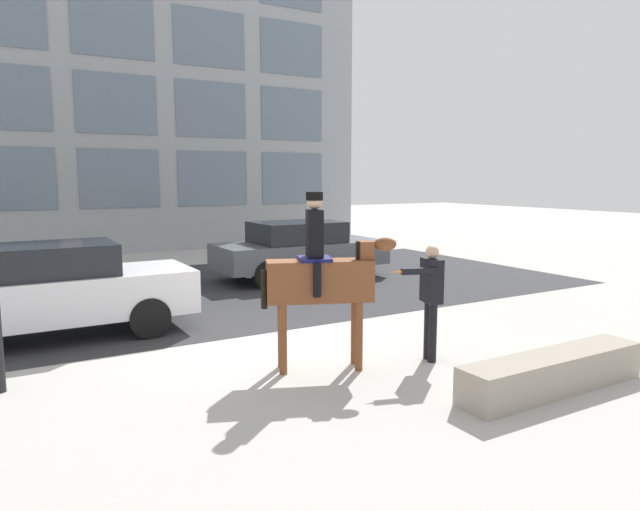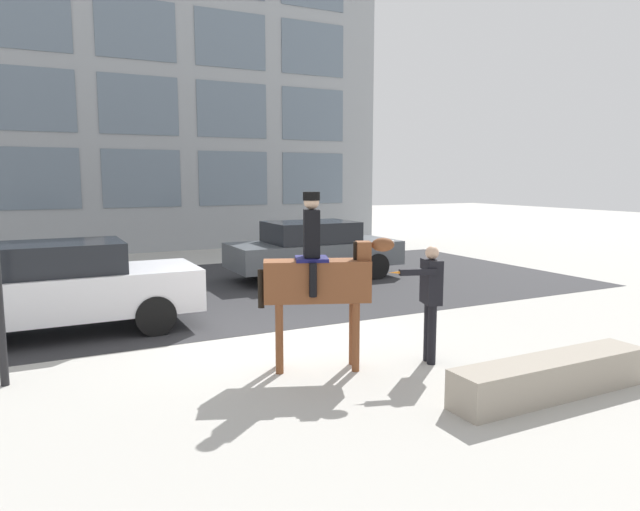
{
  "view_description": "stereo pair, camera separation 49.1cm",
  "coord_description": "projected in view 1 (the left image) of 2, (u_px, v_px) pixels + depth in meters",
  "views": [
    {
      "loc": [
        -4.11,
        -8.55,
        2.76
      ],
      "look_at": [
        0.28,
        -0.97,
        1.56
      ],
      "focal_mm": 32.0,
      "sensor_mm": 36.0,
      "label": 1
    },
    {
      "loc": [
        -3.68,
        -8.79,
        2.76
      ],
      "look_at": [
        0.28,
        -0.97,
        1.56
      ],
      "focal_mm": 32.0,
      "sensor_mm": 36.0,
      "label": 2
    }
  ],
  "objects": [
    {
      "name": "ground_plane",
      "position": [
        277.0,
        340.0,
        9.75
      ],
      "size": [
        80.0,
        80.0,
        0.0
      ],
      "primitive_type": "plane",
      "color": "#B2AFA8"
    },
    {
      "name": "road_surface",
      "position": [
        192.0,
        292.0,
        13.82
      ],
      "size": [
        19.76,
        8.5,
        0.01
      ],
      "color": "#2D2D30",
      "rests_on": "ground_plane"
    },
    {
      "name": "mounted_horse_lead",
      "position": [
        322.0,
        277.0,
        8.13
      ],
      "size": [
        1.86,
        0.99,
        2.57
      ],
      "rotation": [
        0.0,
        0.0,
        -0.38
      ],
      "color": "brown",
      "rests_on": "ground_plane"
    },
    {
      "name": "pedestrian_bystander",
      "position": [
        431.0,
        293.0,
        8.54
      ],
      "size": [
        0.9,
        0.45,
        1.77
      ],
      "rotation": [
        0.0,
        0.0,
        2.84
      ],
      "color": "black",
      "rests_on": "ground_plane"
    },
    {
      "name": "street_car_near_lane",
      "position": [
        48.0,
        290.0,
        9.72
      ],
      "size": [
        4.75,
        1.79,
        1.65
      ],
      "color": "silver",
      "rests_on": "ground_plane"
    },
    {
      "name": "street_car_far_lane",
      "position": [
        300.0,
        249.0,
        15.66
      ],
      "size": [
        4.69,
        2.0,
        1.57
      ],
      "color": "#51565B",
      "rests_on": "ground_plane"
    },
    {
      "name": "planter_ledge",
      "position": [
        553.0,
        372.0,
        7.42
      ],
      "size": [
        2.96,
        0.56,
        0.49
      ],
      "color": "#9E9384",
      "rests_on": "ground_plane"
    }
  ]
}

